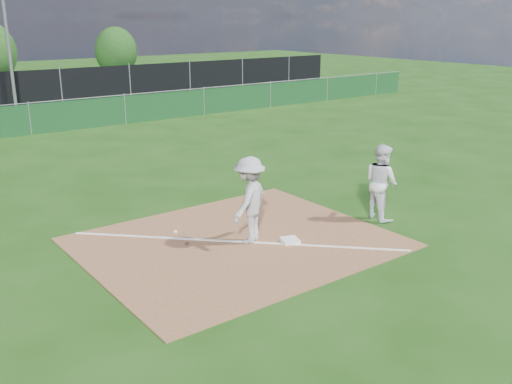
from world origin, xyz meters
TOP-DOWN VIEW (x-y plane):
  - ground at (0.00, 10.00)m, footprint 90.00×90.00m
  - infield_dirt at (0.00, 1.00)m, footprint 6.00×5.00m
  - foul_line at (0.00, 1.00)m, footprint 5.01×5.01m
  - green_fence at (0.00, 15.00)m, footprint 44.00×0.05m
  - light_pole at (1.50, 22.70)m, footprint 0.16×0.16m
  - first_base at (0.86, 0.33)m, footprint 0.44×0.44m
  - play_at_first at (0.23, 0.87)m, footprint 2.53×1.14m
  - runner at (3.48, 0.24)m, footprint 0.79×0.94m
  - car_right at (3.30, 27.24)m, footprint 4.33×2.55m
  - tree_right at (12.08, 33.96)m, footprint 3.16×3.16m

SIDE VIEW (x-z plane):
  - ground at x=0.00m, z-range 0.00..0.00m
  - infield_dirt at x=0.00m, z-range 0.00..0.02m
  - foul_line at x=0.00m, z-range 0.02..0.03m
  - first_base at x=0.86m, z-range 0.02..0.09m
  - car_right at x=3.30m, z-range 0.01..1.19m
  - green_fence at x=0.00m, z-range 0.00..1.20m
  - runner at x=3.48m, z-range 0.00..1.74m
  - play_at_first at x=0.23m, z-range 0.02..1.80m
  - tree_right at x=12.08m, z-range 0.05..3.80m
  - light_pole at x=1.50m, z-range 0.00..8.00m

